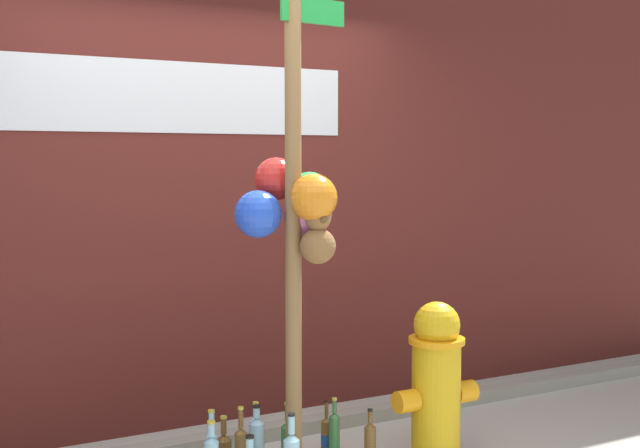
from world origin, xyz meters
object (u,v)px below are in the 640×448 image
object	(u,v)px
memorial_post	(296,171)
fire_hydrant	(436,381)
bottle_2	(334,438)
bottle_3	(326,438)
bottle_0	(256,442)
bottle_11	(288,441)
bottle_4	(257,447)
bottle_5	(370,446)

from	to	relation	value
memorial_post	fire_hydrant	world-z (taller)	memorial_post
bottle_2	bottle_3	distance (m)	0.10
memorial_post	bottle_0	world-z (taller)	memorial_post
bottle_11	bottle_2	bearing A→B (deg)	-33.07
bottle_2	bottle_0	bearing A→B (deg)	155.36
bottle_4	bottle_5	bearing A→B (deg)	-18.57
bottle_0	bottle_2	size ratio (longest dim) A/B	0.96
bottle_0	bottle_2	bearing A→B (deg)	-24.64
bottle_2	bottle_4	size ratio (longest dim) A/B	0.97
bottle_0	bottle_4	xyz separation A→B (m)	(-0.05, -0.13, 0.02)
fire_hydrant	bottle_4	xyz separation A→B (m)	(-0.94, 0.21, -0.26)
bottle_0	bottle_2	distance (m)	0.41
bottle_11	bottle_5	bearing A→B (deg)	-40.62
bottle_5	bottle_0	bearing A→B (deg)	147.20
fire_hydrant	bottle_2	size ratio (longest dim) A/B	2.32
memorial_post	bottle_4	world-z (taller)	memorial_post
bottle_5	bottle_11	world-z (taller)	bottle_11
fire_hydrant	bottle_0	world-z (taller)	fire_hydrant
bottle_2	bottle_11	size ratio (longest dim) A/B	1.09
fire_hydrant	bottle_5	size ratio (longest dim) A/B	2.58
bottle_3	fire_hydrant	bearing A→B (deg)	-27.27
bottle_3	bottle_5	distance (m)	0.27
bottle_4	bottle_11	size ratio (longest dim) A/B	1.13
fire_hydrant	bottle_2	world-z (taller)	fire_hydrant
memorial_post	bottle_5	distance (m)	1.46
memorial_post	bottle_11	world-z (taller)	memorial_post
bottle_2	bottle_5	bearing A→B (deg)	-50.06
memorial_post	bottle_3	world-z (taller)	memorial_post
bottle_3	bottle_11	bearing A→B (deg)	168.77
bottle_4	bottle_5	world-z (taller)	bottle_4
bottle_5	bottle_2	bearing A→B (deg)	129.94
bottle_2	bottle_4	world-z (taller)	bottle_4
fire_hydrant	bottle_11	xyz separation A→B (m)	(-0.72, 0.31, -0.30)
memorial_post	bottle_3	size ratio (longest dim) A/B	8.46
bottle_11	memorial_post	bearing A→B (deg)	-105.36
bottle_11	bottle_0	bearing A→B (deg)	167.50
bottle_0	bottle_4	size ratio (longest dim) A/B	0.93
fire_hydrant	bottle_5	xyz separation A→B (m)	(-0.39, 0.02, -0.29)
bottle_0	bottle_11	bearing A→B (deg)	-12.50
bottle_2	bottle_11	xyz separation A→B (m)	(-0.20, 0.13, -0.02)
bottle_2	bottle_3	bearing A→B (deg)	87.96
fire_hydrant	bottle_2	xyz separation A→B (m)	(-0.52, 0.17, -0.28)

